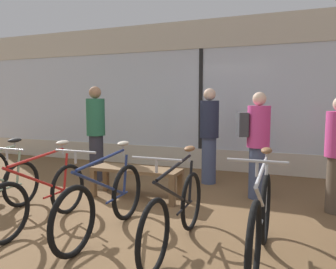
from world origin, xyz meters
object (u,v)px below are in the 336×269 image
(bicycle_center, at_px, (104,201))
(customer_near_rack, at_px, (96,132))
(bicycle_right, at_px, (261,221))
(bicycle_center_left, at_px, (41,196))
(customer_mid_floor, at_px, (257,142))
(display_bench, at_px, (136,173))
(bicycle_center_right, at_px, (176,212))
(customer_by_window, at_px, (209,132))

(bicycle_center, distance_m, customer_near_rack, 2.61)
(bicycle_center, distance_m, bicycle_right, 1.69)
(bicycle_center_left, relative_size, customer_mid_floor, 1.03)
(bicycle_center, distance_m, display_bench, 1.41)
(bicycle_center_right, xyz_separation_m, display_bench, (-1.16, 1.39, 0.01))
(bicycle_center, bearing_deg, customer_near_rack, 125.68)
(bicycle_center_left, bearing_deg, bicycle_right, 0.45)
(display_bench, xyz_separation_m, customer_mid_floor, (1.72, 0.66, 0.49))
(display_bench, bearing_deg, bicycle_center_left, -110.41)
(bicycle_right, distance_m, customer_mid_floor, 2.15)
(bicycle_center, distance_m, customer_by_window, 2.79)
(display_bench, relative_size, customer_mid_floor, 0.86)
(bicycle_center_left, height_order, bicycle_center_right, bicycle_center_right)
(customer_mid_floor, bearing_deg, bicycle_right, -82.38)
(bicycle_center_right, height_order, customer_by_window, customer_by_window)
(customer_near_rack, bearing_deg, display_bench, -30.52)
(bicycle_center, height_order, bicycle_center_right, bicycle_center)
(bicycle_center_left, bearing_deg, customer_by_window, 63.89)
(bicycle_center_right, bearing_deg, customer_near_rack, 138.32)
(display_bench, height_order, customer_by_window, customer_by_window)
(bicycle_right, distance_m, customer_by_window, 3.02)
(bicycle_center, relative_size, customer_by_window, 1.03)
(customer_near_rack, height_order, customer_mid_floor, customer_near_rack)
(bicycle_center_right, relative_size, display_bench, 1.25)
(bicycle_right, xyz_separation_m, customer_mid_floor, (-0.28, 2.08, 0.47))
(bicycle_right, bearing_deg, customer_by_window, 113.48)
(bicycle_center, bearing_deg, customer_by_window, 79.31)
(bicycle_right, xyz_separation_m, customer_by_window, (-1.19, 2.73, 0.52))
(bicycle_center, bearing_deg, bicycle_center_right, -0.89)
(bicycle_right, bearing_deg, customer_mid_floor, 97.62)
(bicycle_center_right, height_order, customer_near_rack, customer_near_rack)
(bicycle_center, bearing_deg, bicycle_right, -1.39)
(bicycle_center_left, distance_m, bicycle_center_right, 1.70)
(customer_by_window, bearing_deg, bicycle_right, -66.52)
(bicycle_center_left, relative_size, bicycle_right, 0.97)
(bicycle_center, relative_size, bicycle_center_right, 1.01)
(customer_near_rack, xyz_separation_m, customer_mid_floor, (2.91, -0.04, -0.05))
(bicycle_center_left, relative_size, display_bench, 1.20)
(display_bench, bearing_deg, bicycle_center_right, -50.15)
(bicycle_center_right, height_order, customer_mid_floor, customer_mid_floor)
(bicycle_center, distance_m, customer_mid_floor, 2.53)
(bicycle_right, xyz_separation_m, display_bench, (-2.00, 1.42, -0.02))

